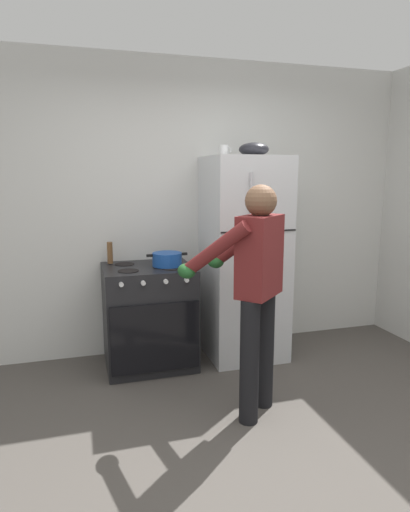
{
  "coord_description": "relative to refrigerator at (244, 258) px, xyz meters",
  "views": [
    {
      "loc": [
        -1.01,
        -2.11,
        1.65
      ],
      "look_at": [
        -0.01,
        1.32,
        1.0
      ],
      "focal_mm": 30.84,
      "sensor_mm": 36.0,
      "label": 1
    }
  ],
  "objects": [
    {
      "name": "refrigerator",
      "position": [
        0.0,
        0.0,
        0.0
      ],
      "size": [
        0.68,
        0.72,
        1.82
      ],
      "color": "silver",
      "rests_on": "ground"
    },
    {
      "name": "mixing_bowl",
      "position": [
        0.08,
        0.0,
        0.97
      ],
      "size": [
        0.26,
        0.26,
        0.12
      ],
      "primitive_type": "ellipsoid",
      "color": "black",
      "rests_on": "refrigerator"
    },
    {
      "name": "kitchen_wall_back",
      "position": [
        -0.43,
        0.38,
        0.44
      ],
      "size": [
        6.0,
        0.1,
        2.7
      ],
      "primitive_type": "cube",
      "color": "silver",
      "rests_on": "ground"
    },
    {
      "name": "ground",
      "position": [
        -0.43,
        -1.57,
        -0.91
      ],
      "size": [
        8.0,
        8.0,
        0.0
      ],
      "primitive_type": "plane",
      "color": "#4C4742"
    },
    {
      "name": "coffee_mug",
      "position": [
        -0.18,
        0.05,
        0.96
      ],
      "size": [
        0.11,
        0.08,
        0.1
      ],
      "color": "silver",
      "rests_on": "refrigerator"
    },
    {
      "name": "stove_range",
      "position": [
        -0.88,
        -0.01,
        -0.47
      ],
      "size": [
        0.76,
        0.67,
        0.89
      ],
      "color": "black",
      "rests_on": "ground"
    },
    {
      "name": "red_pot",
      "position": [
        -0.72,
        -0.05,
        0.04
      ],
      "size": [
        0.35,
        0.25,
        0.11
      ],
      "color": "#19479E",
      "rests_on": "stove_range"
    },
    {
      "name": "person_cook",
      "position": [
        -0.32,
        -1.0,
        0.05
      ],
      "size": [
        0.71,
        0.75,
        1.6
      ],
      "color": "black",
      "rests_on": "ground"
    },
    {
      "name": "pepper_mill",
      "position": [
        -1.18,
        0.2,
        0.08
      ],
      "size": [
        0.05,
        0.05,
        0.19
      ],
      "primitive_type": "cylinder",
      "color": "brown",
      "rests_on": "stove_range"
    }
  ]
}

